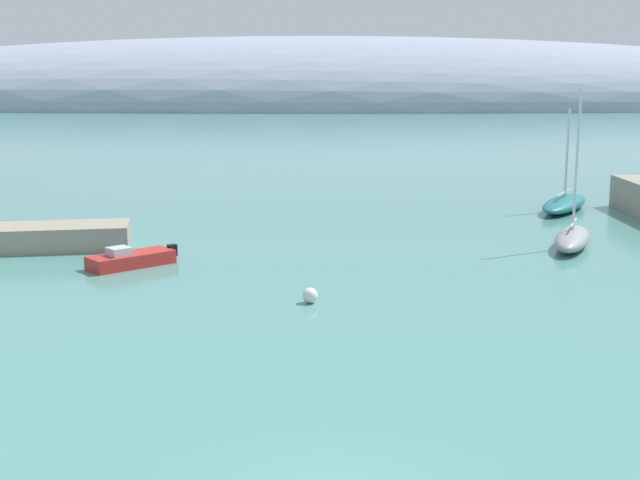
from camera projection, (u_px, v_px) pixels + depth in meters
name	position (u px, v px, depth m)	size (l,w,h in m)	color
distant_ridge	(320.00, 106.00, 243.82)	(350.89, 87.85, 39.52)	#8E99AD
sailboat_teal_near_shore	(565.00, 203.00, 60.25)	(6.12, 8.53, 7.19)	#1E6B70
sailboat_grey_mid_mooring	(573.00, 238.00, 47.41)	(4.16, 6.85, 8.84)	gray
motorboat_red_foreground	(132.00, 259.00, 42.92)	(4.35, 4.08, 1.08)	red
mooring_buoy_white	(311.00, 295.00, 36.10)	(0.67, 0.67, 0.67)	silver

